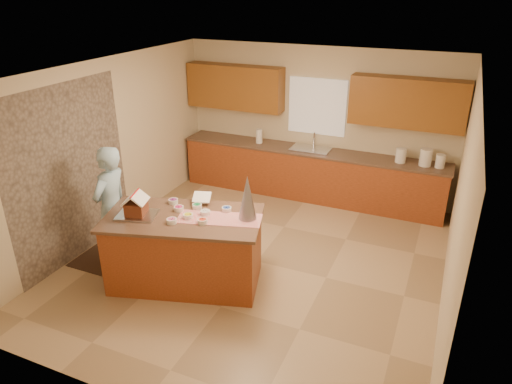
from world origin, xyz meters
TOP-DOWN VIEW (x-y plane):
  - floor at (0.00, 0.00)m, footprint 5.50×5.50m
  - ceiling at (0.00, 0.00)m, footprint 5.50×5.50m
  - wall_back at (0.00, 2.75)m, footprint 5.50×5.50m
  - wall_front at (0.00, -2.75)m, footprint 5.50×5.50m
  - wall_left at (-2.50, 0.00)m, footprint 5.50×5.50m
  - wall_right at (2.50, 0.00)m, footprint 5.50×5.50m
  - stone_accent at (-2.48, -0.80)m, footprint 0.00×2.50m
  - window_curtain at (0.00, 2.72)m, footprint 1.05×0.03m
  - back_counter_base at (0.00, 2.45)m, footprint 4.80×0.60m
  - back_counter_top at (0.00, 2.45)m, footprint 4.85×0.63m
  - upper_cabinet_left at (-1.55, 2.57)m, footprint 1.85×0.35m
  - upper_cabinet_right at (1.55, 2.57)m, footprint 1.85×0.35m
  - sink at (0.00, 2.45)m, footprint 0.70×0.45m
  - faucet at (0.00, 2.63)m, footprint 0.03×0.03m
  - island_base at (-0.68, -0.81)m, footprint 2.09×1.45m
  - island_top at (-0.68, -0.81)m, footprint 2.20×1.55m
  - table_runner at (-0.22, -0.68)m, footprint 1.12×0.66m
  - baking_tray at (-1.22, -1.02)m, footprint 0.57×0.48m
  - cookbook at (-0.64, -0.38)m, footprint 0.27×0.24m
  - tinsel_tree at (0.10, -0.53)m, footprint 0.29×0.29m
  - rug at (-1.86, -0.81)m, footprint 1.18×0.77m
  - boy at (-1.81, -0.81)m, footprint 0.43×0.65m
  - canister_a at (1.57, 2.45)m, footprint 0.18×0.18m
  - canister_b at (1.96, 2.45)m, footprint 0.20×0.20m
  - canister_c at (2.19, 2.45)m, footprint 0.15×0.15m
  - paper_towel at (-1.01, 2.45)m, footprint 0.12×0.12m
  - gingerbread_house at (-1.22, -1.02)m, footprint 0.36×0.36m
  - candy_bowls at (-0.59, -0.69)m, footprint 0.89×0.68m

SIDE VIEW (x-z plane):
  - floor at x=0.00m, z-range 0.00..0.00m
  - rug at x=-1.86m, z-range 0.00..0.01m
  - back_counter_base at x=0.00m, z-range 0.00..0.88m
  - island_base at x=-0.68m, z-range 0.00..0.93m
  - boy at x=-1.81m, z-range 0.01..1.75m
  - sink at x=0.00m, z-range 0.83..0.95m
  - back_counter_top at x=0.00m, z-range 0.88..0.92m
  - island_top at x=-0.68m, z-range 0.93..0.97m
  - table_runner at x=-0.22m, z-range 0.97..0.98m
  - baking_tray at x=-1.22m, z-range 0.97..1.00m
  - candy_bowls at x=-0.59m, z-range 0.97..1.03m
  - canister_c at x=2.19m, z-range 0.92..1.14m
  - canister_a at x=1.57m, z-range 0.92..1.16m
  - paper_towel at x=-1.01m, z-range 0.92..1.18m
  - faucet at x=0.00m, z-range 0.92..1.20m
  - canister_b at x=1.96m, z-range 0.92..1.21m
  - cookbook at x=-0.64m, z-range 1.02..1.12m
  - gingerbread_house at x=-1.22m, z-range 0.96..1.26m
  - stone_accent at x=-2.48m, z-range 0.00..2.50m
  - tinsel_tree at x=0.10m, z-range 0.97..1.55m
  - wall_back at x=0.00m, z-range 1.35..1.35m
  - wall_front at x=0.00m, z-range 1.35..1.35m
  - wall_left at x=-2.50m, z-range 1.35..1.35m
  - wall_right at x=2.50m, z-range 1.35..1.35m
  - window_curtain at x=0.00m, z-range 1.15..2.15m
  - upper_cabinet_left at x=-1.55m, z-range 1.50..2.30m
  - upper_cabinet_right at x=1.55m, z-range 1.50..2.30m
  - ceiling at x=0.00m, z-range 2.70..2.70m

